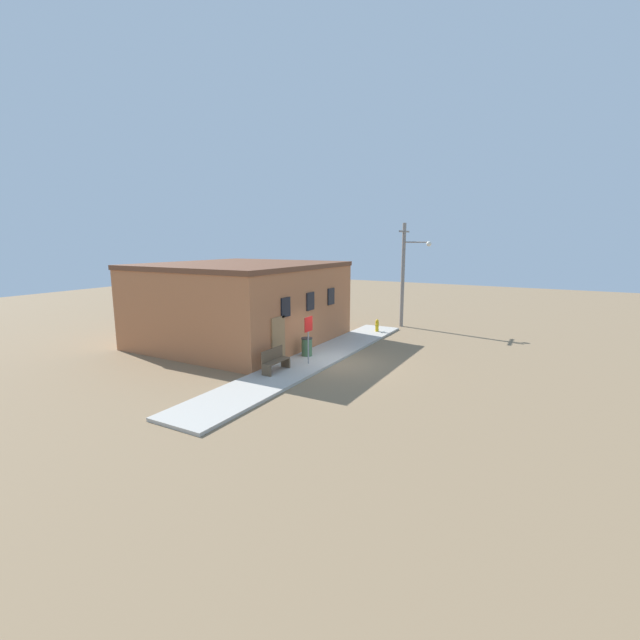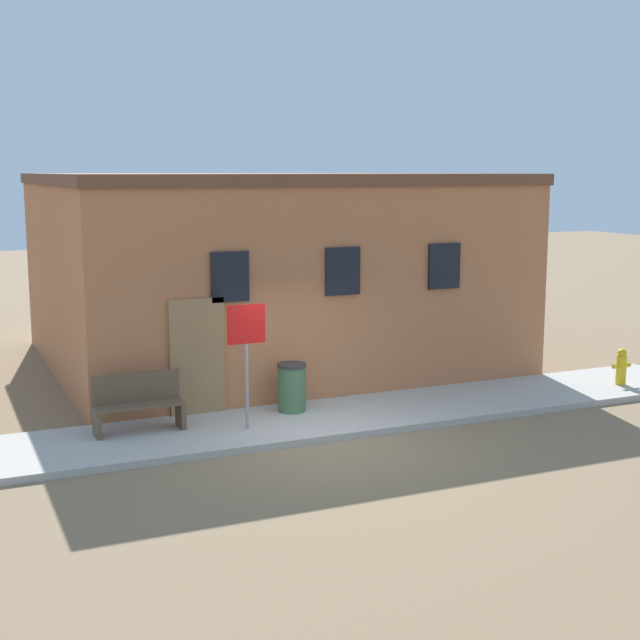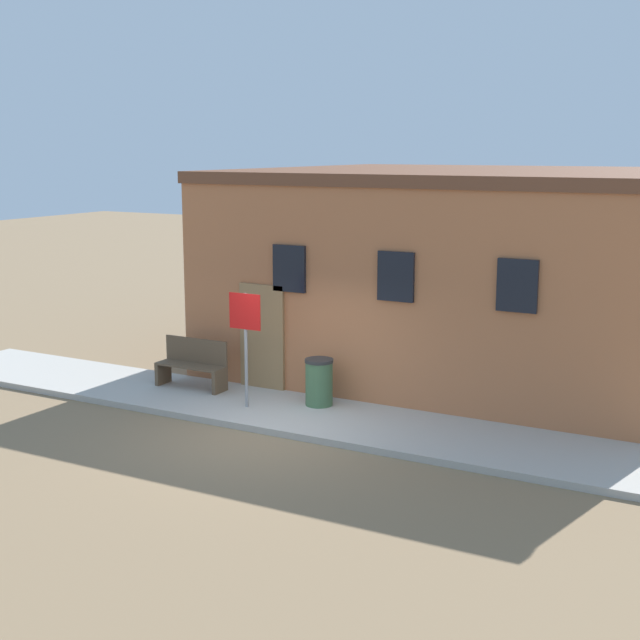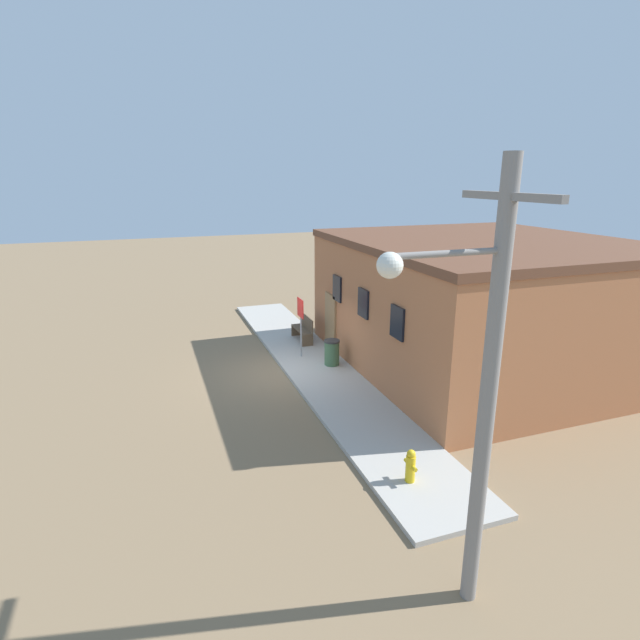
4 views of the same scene
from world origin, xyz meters
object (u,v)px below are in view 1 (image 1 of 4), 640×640
fire_hydrant (377,325)px  trash_bin (307,347)px  utility_pole (405,271)px  bench (275,361)px  stop_sign (308,331)px

fire_hydrant → trash_bin: trash_bin is taller
fire_hydrant → utility_pole: bearing=-13.8°
fire_hydrant → trash_bin: (-6.89, 0.84, 0.07)m
fire_hydrant → bench: size_ratio=0.50×
stop_sign → trash_bin: size_ratio=2.42×
bench → trash_bin: bearing=2.4°
fire_hydrant → bench: (-9.70, 0.72, 0.09)m
bench → stop_sign: bearing=-20.6°
utility_pole → bench: bearing=173.5°
utility_pole → stop_sign: bearing=175.9°
stop_sign → bench: 2.08m
stop_sign → trash_bin: bearing=34.2°
fire_hydrant → utility_pole: (2.86, -0.70, 3.16)m
bench → trash_bin: 2.81m
stop_sign → utility_pole: utility_pole is taller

